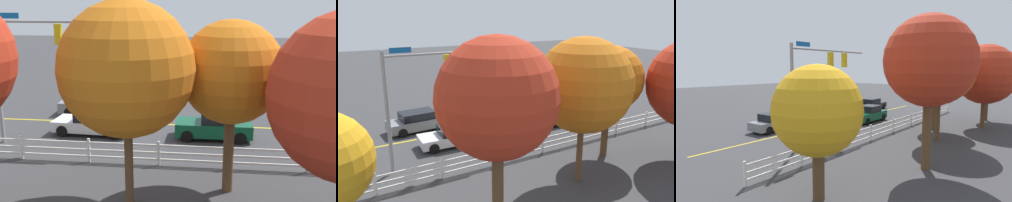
# 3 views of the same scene
# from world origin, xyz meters

# --- Properties ---
(ground_plane) EXTENTS (120.00, 120.00, 0.00)m
(ground_plane) POSITION_xyz_m (0.00, 0.00, 0.00)
(ground_plane) COLOR #38383A
(lane_center_stripe) EXTENTS (28.00, 0.16, 0.01)m
(lane_center_stripe) POSITION_xyz_m (-4.00, 0.00, 0.00)
(lane_center_stripe) COLOR gold
(lane_center_stripe) RESTS_ON ground_plane
(signal_assembly) EXTENTS (7.07, 0.37, 6.69)m
(signal_assembly) POSITION_xyz_m (3.46, 4.08, 4.71)
(signal_assembly) COLOR gray
(signal_assembly) RESTS_ON ground_plane
(car_0) EXTENTS (4.07, 1.82, 1.53)m
(car_0) POSITION_xyz_m (-5.48, 2.13, 0.72)
(car_0) COLOR #0C4C2D
(car_0) RESTS_ON ground_plane
(car_1) EXTENTS (4.76, 2.07, 1.45)m
(car_1) POSITION_xyz_m (2.31, -1.78, 0.71)
(car_1) COLOR slate
(car_1) RESTS_ON ground_plane
(car_2) EXTENTS (4.64, 2.04, 1.39)m
(car_2) POSITION_xyz_m (-11.86, -1.75, 0.66)
(car_2) COLOR black
(car_2) RESTS_ON ground_plane
(car_3) EXTENTS (4.34, 2.05, 1.33)m
(car_3) POSITION_xyz_m (1.27, 2.10, 0.65)
(car_3) COLOR silver
(car_3) RESTS_ON ground_plane
(white_rail_fence) EXTENTS (26.10, 0.10, 1.15)m
(white_rail_fence) POSITION_xyz_m (-3.00, 6.14, 0.60)
(white_rail_fence) COLOR white
(white_rail_fence) RESTS_ON ground_plane
(tree_0) EXTENTS (4.50, 4.50, 7.71)m
(tree_0) POSITION_xyz_m (3.07, 11.35, 5.43)
(tree_0) COLOR brown
(tree_0) RESTS_ON ground_plane
(tree_1) EXTENTS (3.52, 3.52, 5.28)m
(tree_1) POSITION_xyz_m (8.77, 9.37, 3.50)
(tree_1) COLOR brown
(tree_1) RESTS_ON ground_plane
(tree_2) EXTENTS (4.21, 4.21, 7.18)m
(tree_2) POSITION_xyz_m (-13.15, 10.73, 5.05)
(tree_2) COLOR brown
(tree_2) RESTS_ON ground_plane
(tree_3) EXTENTS (3.84, 3.84, 6.65)m
(tree_3) POSITION_xyz_m (-6.01, 8.25, 4.70)
(tree_3) COLOR brown
(tree_3) RESTS_ON ground_plane
(tree_4) EXTENTS (4.66, 4.66, 7.37)m
(tree_4) POSITION_xyz_m (-2.46, 9.89, 5.03)
(tree_4) COLOR brown
(tree_4) RESTS_ON ground_plane
(tree_5) EXTENTS (5.07, 5.07, 7.14)m
(tree_5) POSITION_xyz_m (-9.41, 11.26, 4.60)
(tree_5) COLOR brown
(tree_5) RESTS_ON ground_plane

